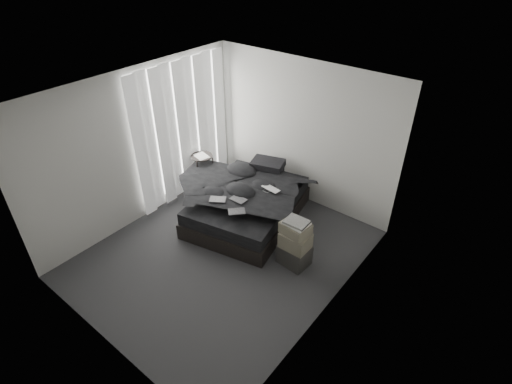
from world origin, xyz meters
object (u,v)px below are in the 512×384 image
Objects in this scene: bed at (248,211)px; laptop at (269,186)px; box_lower at (294,254)px; side_stand at (203,173)px.

laptop is at bearing 7.50° from bed.
bed is at bearing -154.50° from laptop.
box_lower is at bearing -25.26° from laptop.
laptop is at bearing -1.42° from side_stand.
side_stand is at bearing 160.22° from bed.
side_stand is at bearing -175.49° from laptop.
laptop is 1.22m from box_lower.
box_lower is (1.27, -0.43, 0.03)m from bed.
laptop reaches higher than bed.
bed is at bearing 161.51° from box_lower.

